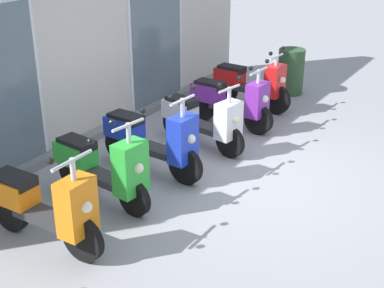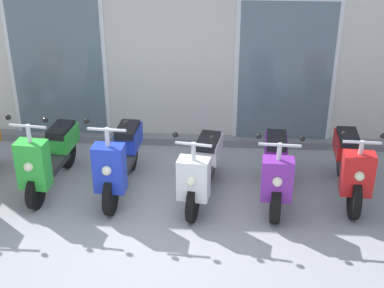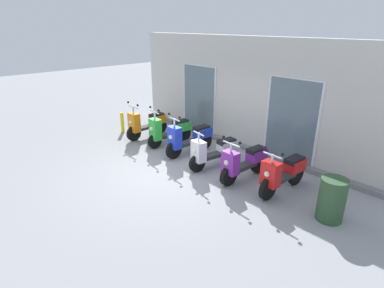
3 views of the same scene
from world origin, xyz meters
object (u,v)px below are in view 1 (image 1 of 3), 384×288
(scooter_red, at_px, (251,83))
(scooter_purple, at_px, (231,101))
(scooter_blue, at_px, (153,139))
(trash_bin, at_px, (291,71))
(scooter_orange, at_px, (44,205))
(scooter_green, at_px, (103,166))
(scooter_white, at_px, (202,119))

(scooter_red, bearing_deg, scooter_purple, -172.18)
(scooter_blue, relative_size, scooter_red, 1.05)
(scooter_red, relative_size, trash_bin, 1.82)
(scooter_red, bearing_deg, scooter_blue, -178.64)
(scooter_orange, bearing_deg, scooter_blue, 2.21)
(scooter_green, distance_m, trash_bin, 5.21)
(scooter_blue, relative_size, scooter_purple, 1.06)
(scooter_orange, bearing_deg, scooter_red, 1.70)
(scooter_white, distance_m, scooter_red, 1.95)
(scooter_purple, distance_m, scooter_red, 0.99)
(scooter_orange, distance_m, scooter_white, 3.09)
(scooter_blue, bearing_deg, scooter_purple, -1.74)
(scooter_blue, distance_m, scooter_purple, 2.05)
(trash_bin, bearing_deg, scooter_red, 168.02)
(scooter_orange, relative_size, scooter_white, 1.02)
(scooter_purple, distance_m, trash_bin, 2.19)
(scooter_green, relative_size, scooter_purple, 1.00)
(scooter_blue, distance_m, scooter_white, 1.10)
(scooter_orange, relative_size, scooter_red, 1.00)
(scooter_blue, bearing_deg, trash_bin, -2.50)
(scooter_green, bearing_deg, scooter_blue, -1.97)
(scooter_blue, height_order, scooter_white, scooter_blue)
(scooter_purple, height_order, trash_bin, scooter_purple)
(scooter_orange, distance_m, scooter_blue, 2.00)
(scooter_green, height_order, scooter_white, scooter_green)
(scooter_purple, bearing_deg, scooter_green, 178.18)
(scooter_green, relative_size, scooter_blue, 0.94)
(scooter_orange, xyz_separation_m, scooter_red, (5.03, 0.15, -0.02))
(scooter_purple, relative_size, trash_bin, 1.79)
(scooter_orange, relative_size, scooter_blue, 0.95)
(scooter_white, relative_size, scooter_purple, 0.99)
(trash_bin, bearing_deg, scooter_green, 177.60)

